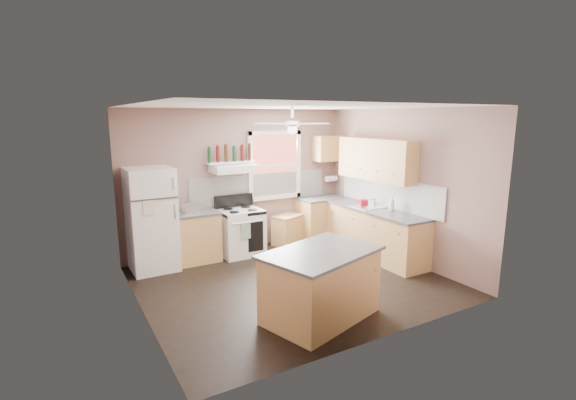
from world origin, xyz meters
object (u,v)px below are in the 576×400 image
toaster (191,208)px  island (321,286)px  stove (241,232)px  cart (288,230)px  refrigerator (152,220)px

toaster → island: toaster is taller
toaster → island: bearing=-85.8°
stove → cart: bearing=5.9°
cart → island: 3.20m
refrigerator → toaster: 0.70m
cart → island: (-1.21, -2.96, 0.14)m
refrigerator → cart: bearing=1.5°
toaster → cart: toaster is taller
refrigerator → toaster: bearing=1.5°
cart → island: size_ratio=0.42×
stove → cart: 1.10m
refrigerator → cart: size_ratio=2.96×
toaster → island: (0.78, -2.88, -0.56)m
stove → island: same height
stove → cart: stove is taller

